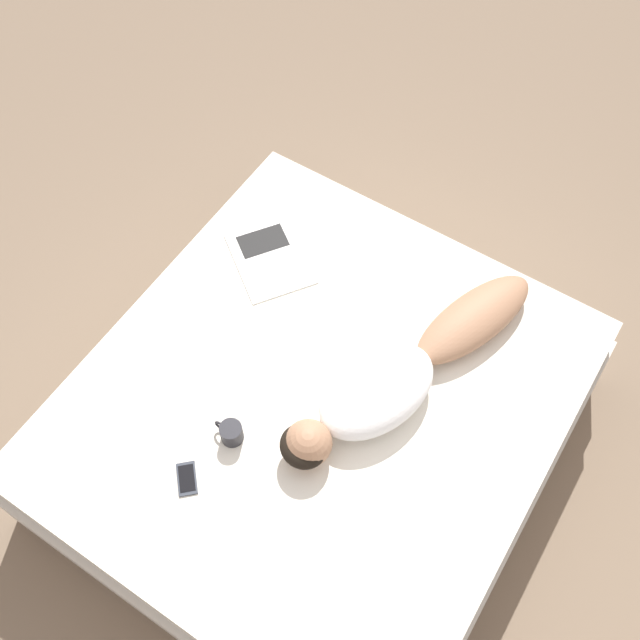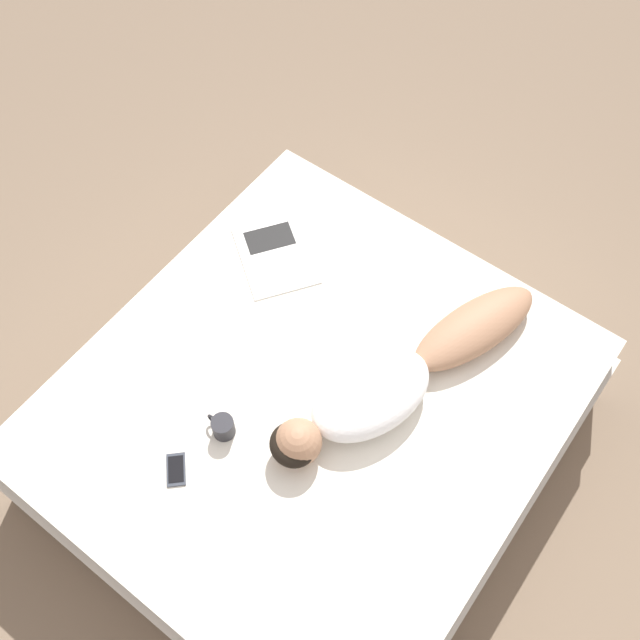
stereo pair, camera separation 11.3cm
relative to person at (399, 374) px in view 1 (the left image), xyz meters
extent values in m
plane|color=#7A6651|center=(0.25, 0.23, -0.68)|extent=(12.00, 12.00, 0.00)
cube|color=beige|center=(0.25, 0.23, -0.48)|extent=(1.95, 2.12, 0.40)
cube|color=silver|center=(0.25, 0.23, -0.18)|extent=(1.89, 2.06, 0.19)
ellipsoid|color=#A37556|center=(-0.14, -0.42, -0.02)|extent=(0.42, 0.68, 0.15)
ellipsoid|color=white|center=(0.04, 0.12, 0.01)|extent=(0.49, 0.62, 0.19)
ellipsoid|color=black|center=(0.16, 0.48, 0.01)|extent=(0.24, 0.23, 0.11)
sphere|color=#A37556|center=(0.15, 0.46, 0.01)|extent=(0.19, 0.19, 0.19)
cube|color=white|center=(0.74, -0.18, -0.08)|extent=(0.36, 0.38, 0.01)
cube|color=white|center=(0.91, -0.30, -0.08)|extent=(0.36, 0.38, 0.01)
cube|color=black|center=(0.91, -0.30, -0.08)|extent=(0.24, 0.26, 0.00)
cylinder|color=#232328|center=(0.44, 0.57, -0.04)|extent=(0.09, 0.09, 0.09)
cylinder|color=black|center=(0.44, 0.57, 0.00)|extent=(0.08, 0.08, 0.01)
torus|color=#232328|center=(0.49, 0.57, -0.04)|extent=(0.06, 0.01, 0.06)
cube|color=#333842|center=(0.49, 0.81, -0.08)|extent=(0.15, 0.15, 0.01)
cube|color=black|center=(0.49, 0.81, -0.08)|extent=(0.12, 0.12, 0.00)
camera|label=1|loc=(-0.48, 1.34, 2.77)|focal=42.00mm
camera|label=2|loc=(-0.57, 1.28, 2.77)|focal=42.00mm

